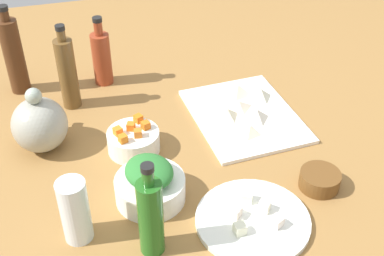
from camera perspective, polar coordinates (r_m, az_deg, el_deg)
name	(u,v)px	position (r cm, az deg, el deg)	size (l,w,h in cm)	color
tabletop	(192,149)	(125.37, 0.00, -2.37)	(190.00, 190.00, 3.00)	olive
cutting_board	(244,116)	(133.84, 5.84, 1.38)	(32.26, 25.35, 1.00)	white
plate_tofu	(253,220)	(106.19, 6.76, -10.16)	(23.37, 23.37, 1.20)	white
bowl_greens	(150,189)	(109.13, -4.66, -6.77)	(14.89, 14.89, 5.50)	white
bowl_carrots	(134,141)	(122.07, -6.51, -1.45)	(12.36, 12.36, 5.20)	white
bowl_small_side	(320,180)	(115.46, 14.00, -5.61)	(8.86, 8.86, 3.83)	brown
teapot	(40,124)	(125.07, -16.58, 0.45)	(15.24, 12.98, 16.37)	#9C9B8E
bottle_0	(67,72)	(136.44, -13.68, 6.02)	(4.82, 4.82, 23.32)	brown
bottle_1	(14,55)	(146.69, -19.19, 7.66)	(5.29, 5.29, 25.05)	#4B2A15
bottle_2	(102,57)	(145.96, -10.01, 7.79)	(5.22, 5.22, 19.98)	#94381E
bottle_3	(151,216)	(95.18, -4.62, -9.69)	(4.80, 4.80, 21.12)	#23631E
drinking_glass_0	(75,211)	(100.84, -12.88, -8.96)	(5.69, 5.69, 14.09)	white
carrot_cube_0	(123,139)	(117.41, -7.69, -1.17)	(1.80, 1.80, 1.80)	orange
carrot_cube_1	(131,126)	(120.88, -6.80, 0.18)	(1.80, 1.80, 1.80)	orange
carrot_cube_2	(146,125)	(120.91, -5.18, 0.32)	(1.80, 1.80, 1.80)	orange
carrot_cube_3	(138,134)	(118.28, -5.99, -0.69)	(1.80, 1.80, 1.80)	orange
carrot_cube_4	(118,131)	(119.81, -8.25, -0.34)	(1.80, 1.80, 1.80)	orange
carrot_cube_5	(138,119)	(123.22, -5.99, 1.05)	(1.80, 1.80, 1.80)	orange
chopped_greens_mound	(149,171)	(105.79, -4.80, -4.84)	(11.15, 9.70, 4.36)	#2D7630
tofu_cube_0	(235,212)	(105.07, 4.82, -9.29)	(2.20, 2.20, 2.20)	#F5E0CE
tofu_cube_1	(240,229)	(102.13, 5.33, -11.08)	(2.20, 2.20, 2.20)	white
tofu_cube_2	(277,222)	(104.32, 9.41, -10.21)	(2.20, 2.20, 2.20)	white
tofu_cube_3	(264,206)	(106.83, 8.04, -8.62)	(2.20, 2.20, 2.20)	#F6EECD
tofu_cube_4	(247,197)	(108.29, 6.16, -7.65)	(2.20, 2.20, 2.20)	white
dumpling_0	(238,89)	(140.52, 5.13, 4.31)	(5.88, 5.29, 2.96)	beige
dumpling_1	(260,93)	(139.62, 7.61, 3.86)	(5.53, 4.81, 2.87)	beige
dumpling_2	(250,130)	(126.41, 6.44, -0.22)	(4.56, 4.43, 2.10)	beige
dumpling_3	(257,114)	(131.26, 7.19, 1.53)	(5.26, 5.16, 2.98)	beige
dumpling_4	(239,104)	(135.23, 5.20, 2.63)	(5.56, 5.42, 2.05)	beige
dumpling_5	(227,113)	(131.10, 3.93, 1.65)	(5.00, 4.37, 2.75)	beige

